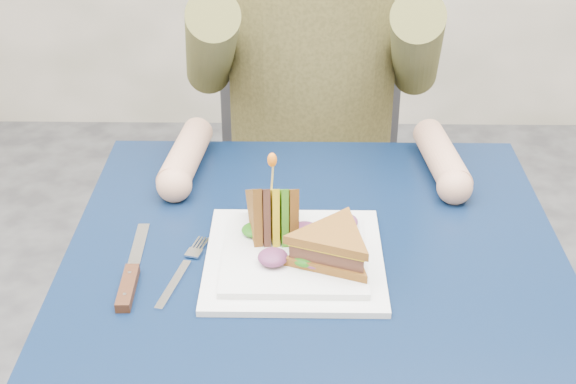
{
  "coord_description": "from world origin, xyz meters",
  "views": [
    {
      "loc": [
        -0.03,
        -0.99,
        1.41
      ],
      "look_at": [
        -0.04,
        0.03,
        0.82
      ],
      "focal_mm": 50.0,
      "sensor_mm": 36.0,
      "label": 1
    }
  ],
  "objects_px": {
    "chair": "(310,162)",
    "sandwich_upright": "(273,214)",
    "diner": "(313,21)",
    "knife": "(130,280)",
    "plate": "(294,257)",
    "sandwich_flat": "(333,246)",
    "fork": "(181,273)",
    "table": "(314,297)"
  },
  "relations": [
    {
      "from": "table",
      "to": "sandwich_upright",
      "type": "distance_m",
      "value": 0.15
    },
    {
      "from": "knife",
      "to": "plate",
      "type": "bearing_deg",
      "value": 13.48
    },
    {
      "from": "sandwich_flat",
      "to": "diner",
      "type": "bearing_deg",
      "value": 92.34
    },
    {
      "from": "plate",
      "to": "sandwich_flat",
      "type": "bearing_deg",
      "value": -24.44
    },
    {
      "from": "diner",
      "to": "sandwich_upright",
      "type": "xyz_separation_m",
      "value": [
        -0.06,
        -0.51,
        -0.13
      ]
    },
    {
      "from": "chair",
      "to": "sandwich_upright",
      "type": "distance_m",
      "value": 0.67
    },
    {
      "from": "sandwich_upright",
      "to": "chair",
      "type": "bearing_deg",
      "value": 84.15
    },
    {
      "from": "chair",
      "to": "table",
      "type": "bearing_deg",
      "value": -90.0
    },
    {
      "from": "sandwich_flat",
      "to": "sandwich_upright",
      "type": "distance_m",
      "value": 0.11
    },
    {
      "from": "plate",
      "to": "knife",
      "type": "xyz_separation_m",
      "value": [
        -0.23,
        -0.06,
        -0.0
      ]
    },
    {
      "from": "diner",
      "to": "sandwich_flat",
      "type": "xyz_separation_m",
      "value": [
        0.02,
        -0.58,
        -0.14
      ]
    },
    {
      "from": "knife",
      "to": "fork",
      "type": "bearing_deg",
      "value": 17.76
    },
    {
      "from": "diner",
      "to": "plate",
      "type": "xyz_separation_m",
      "value": [
        -0.03,
        -0.56,
        -0.18
      ]
    },
    {
      "from": "diner",
      "to": "knife",
      "type": "xyz_separation_m",
      "value": [
        -0.26,
        -0.61,
        -0.18
      ]
    },
    {
      "from": "sandwich_upright",
      "to": "table",
      "type": "bearing_deg",
      "value": -22.04
    },
    {
      "from": "chair",
      "to": "diner",
      "type": "height_order",
      "value": "diner"
    },
    {
      "from": "plate",
      "to": "sandwich_flat",
      "type": "height_order",
      "value": "sandwich_flat"
    },
    {
      "from": "fork",
      "to": "knife",
      "type": "relative_size",
      "value": 0.8
    },
    {
      "from": "plate",
      "to": "knife",
      "type": "distance_m",
      "value": 0.24
    },
    {
      "from": "sandwich_flat",
      "to": "knife",
      "type": "bearing_deg",
      "value": -173.9
    },
    {
      "from": "fork",
      "to": "knife",
      "type": "bearing_deg",
      "value": -162.24
    },
    {
      "from": "sandwich_flat",
      "to": "sandwich_upright",
      "type": "xyz_separation_m",
      "value": [
        -0.09,
        0.07,
        0.01
      ]
    },
    {
      "from": "chair",
      "to": "diner",
      "type": "relative_size",
      "value": 1.25
    },
    {
      "from": "table",
      "to": "plate",
      "type": "bearing_deg",
      "value": -148.53
    },
    {
      "from": "table",
      "to": "sandwich_flat",
      "type": "height_order",
      "value": "sandwich_flat"
    },
    {
      "from": "fork",
      "to": "knife",
      "type": "xyz_separation_m",
      "value": [
        -0.07,
        -0.02,
        0.0
      ]
    },
    {
      "from": "table",
      "to": "chair",
      "type": "bearing_deg",
      "value": 90.0
    },
    {
      "from": "diner",
      "to": "table",
      "type": "bearing_deg",
      "value": -90.0
    },
    {
      "from": "table",
      "to": "knife",
      "type": "height_order",
      "value": "knife"
    },
    {
      "from": "plate",
      "to": "knife",
      "type": "relative_size",
      "value": 1.17
    },
    {
      "from": "sandwich_upright",
      "to": "plate",
      "type": "bearing_deg",
      "value": -54.02
    },
    {
      "from": "diner",
      "to": "sandwich_upright",
      "type": "distance_m",
      "value": 0.53
    },
    {
      "from": "plate",
      "to": "sandwich_upright",
      "type": "distance_m",
      "value": 0.07
    },
    {
      "from": "chair",
      "to": "diner",
      "type": "distance_m",
      "value": 0.39
    },
    {
      "from": "chair",
      "to": "sandwich_upright",
      "type": "relative_size",
      "value": 6.21
    },
    {
      "from": "diner",
      "to": "knife",
      "type": "distance_m",
      "value": 0.69
    },
    {
      "from": "table",
      "to": "diner",
      "type": "bearing_deg",
      "value": 90.0
    },
    {
      "from": "table",
      "to": "sandwich_flat",
      "type": "bearing_deg",
      "value": -61.7
    },
    {
      "from": "chair",
      "to": "diner",
      "type": "bearing_deg",
      "value": -90.0
    },
    {
      "from": "fork",
      "to": "plate",
      "type": "bearing_deg",
      "value": 11.6
    },
    {
      "from": "diner",
      "to": "chair",
      "type": "bearing_deg",
      "value": 90.0
    },
    {
      "from": "sandwich_flat",
      "to": "fork",
      "type": "height_order",
      "value": "sandwich_flat"
    }
  ]
}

